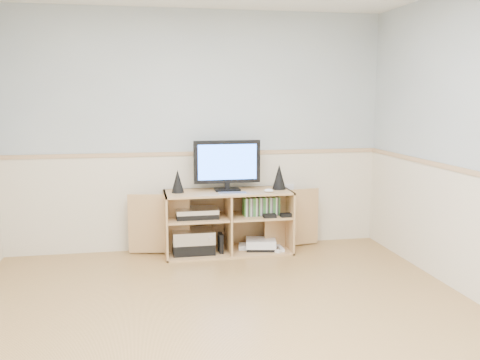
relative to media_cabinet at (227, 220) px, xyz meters
name	(u,v)px	position (x,y,z in m)	size (l,w,h in m)	color
room	(224,158)	(-0.34, -1.91, 0.88)	(4.04, 4.54, 2.54)	tan
media_cabinet	(227,220)	(0.00, 0.00, 0.00)	(2.04, 0.49, 0.65)	tan
monitor	(227,163)	(0.00, -0.01, 0.60)	(0.69, 0.18, 0.52)	black
speaker_left	(178,181)	(-0.51, -0.04, 0.43)	(0.13, 0.13, 0.23)	black
speaker_right	(279,177)	(0.55, -0.04, 0.45)	(0.14, 0.14, 0.26)	black
keyboard	(232,193)	(0.02, -0.20, 0.32)	(0.28, 0.11, 0.01)	silver
mouse	(269,191)	(0.40, -0.20, 0.34)	(0.10, 0.06, 0.04)	white
av_components	(195,234)	(-0.35, -0.06, -0.11)	(0.51, 0.32, 0.47)	black
game_consoles	(260,244)	(0.34, -0.07, -0.26)	(0.46, 0.31, 0.11)	white
game_cases	(261,206)	(0.35, -0.08, 0.15)	(0.38, 0.14, 0.19)	#3F8C3F
wall_outlet	(288,190)	(0.72, 0.20, 0.27)	(0.12, 0.03, 0.12)	white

